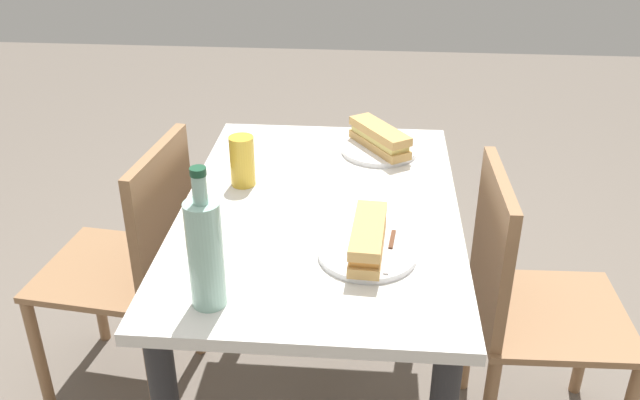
{
  "coord_description": "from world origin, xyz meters",
  "views": [
    {
      "loc": [
        1.57,
        0.13,
        1.61
      ],
      "look_at": [
        0.0,
        0.0,
        0.76
      ],
      "focal_mm": 39.08,
      "sensor_mm": 36.0,
      "label": 1
    }
  ],
  "objects_px": {
    "dining_table": "(320,249)",
    "chair_near": "(137,259)",
    "plate_far": "(379,150)",
    "water_bottle": "(205,252)",
    "baguette_sandwich_near": "(368,238)",
    "knife_far": "(391,142)",
    "plate_near": "(367,254)",
    "chair_far": "(523,300)",
    "knife_near": "(390,249)",
    "baguette_sandwich_far": "(380,138)",
    "beer_glass": "(242,161)"
  },
  "relations": [
    {
      "from": "plate_far",
      "to": "water_bottle",
      "type": "relative_size",
      "value": 0.73
    },
    {
      "from": "plate_far",
      "to": "chair_far",
      "type": "bearing_deg",
      "value": 48.58
    },
    {
      "from": "dining_table",
      "to": "plate_far",
      "type": "relative_size",
      "value": 4.82
    },
    {
      "from": "chair_near",
      "to": "water_bottle",
      "type": "height_order",
      "value": "water_bottle"
    },
    {
      "from": "chair_far",
      "to": "knife_near",
      "type": "xyz_separation_m",
      "value": [
        0.22,
        -0.37,
        0.28
      ]
    },
    {
      "from": "plate_near",
      "to": "knife_near",
      "type": "bearing_deg",
      "value": 98.87
    },
    {
      "from": "baguette_sandwich_far",
      "to": "beer_glass",
      "type": "height_order",
      "value": "beer_glass"
    },
    {
      "from": "chair_far",
      "to": "baguette_sandwich_near",
      "type": "xyz_separation_m",
      "value": [
        0.22,
        -0.42,
        0.31
      ]
    },
    {
      "from": "plate_near",
      "to": "water_bottle",
      "type": "distance_m",
      "value": 0.4
    },
    {
      "from": "dining_table",
      "to": "water_bottle",
      "type": "height_order",
      "value": "water_bottle"
    },
    {
      "from": "knife_near",
      "to": "water_bottle",
      "type": "xyz_separation_m",
      "value": [
        0.21,
        -0.37,
        0.11
      ]
    },
    {
      "from": "knife_far",
      "to": "beer_glass",
      "type": "xyz_separation_m",
      "value": [
        0.28,
        -0.41,
        0.05
      ]
    },
    {
      "from": "chair_near",
      "to": "knife_near",
      "type": "bearing_deg",
      "value": 66.05
    },
    {
      "from": "plate_near",
      "to": "baguette_sandwich_far",
      "type": "xyz_separation_m",
      "value": [
        -0.58,
        0.02,
        0.04
      ]
    },
    {
      "from": "plate_near",
      "to": "knife_far",
      "type": "bearing_deg",
      "value": 174.49
    },
    {
      "from": "dining_table",
      "to": "chair_near",
      "type": "relative_size",
      "value": 1.28
    },
    {
      "from": "chair_near",
      "to": "beer_glass",
      "type": "distance_m",
      "value": 0.47
    },
    {
      "from": "baguette_sandwich_near",
      "to": "dining_table",
      "type": "bearing_deg",
      "value": -150.74
    },
    {
      "from": "water_bottle",
      "to": "chair_near",
      "type": "bearing_deg",
      "value": -146.09
    },
    {
      "from": "chair_near",
      "to": "water_bottle",
      "type": "distance_m",
      "value": 0.75
    },
    {
      "from": "chair_far",
      "to": "chair_near",
      "type": "relative_size",
      "value": 1.0
    },
    {
      "from": "knife_near",
      "to": "plate_far",
      "type": "relative_size",
      "value": 0.8
    },
    {
      "from": "baguette_sandwich_near",
      "to": "knife_near",
      "type": "bearing_deg",
      "value": 98.87
    },
    {
      "from": "chair_far",
      "to": "beer_glass",
      "type": "height_order",
      "value": "beer_glass"
    },
    {
      "from": "chair_near",
      "to": "knife_near",
      "type": "height_order",
      "value": "chair_near"
    },
    {
      "from": "chair_far",
      "to": "baguette_sandwich_near",
      "type": "distance_m",
      "value": 0.57
    },
    {
      "from": "chair_far",
      "to": "knife_far",
      "type": "xyz_separation_m",
      "value": [
        -0.39,
        -0.37,
        0.28
      ]
    },
    {
      "from": "baguette_sandwich_near",
      "to": "plate_near",
      "type": "bearing_deg",
      "value": 90.0
    },
    {
      "from": "chair_near",
      "to": "beer_glass",
      "type": "bearing_deg",
      "value": 90.89
    },
    {
      "from": "baguette_sandwich_near",
      "to": "beer_glass",
      "type": "xyz_separation_m",
      "value": [
        -0.34,
        -0.35,
        0.02
      ]
    },
    {
      "from": "chair_far",
      "to": "plate_near",
      "type": "distance_m",
      "value": 0.55
    },
    {
      "from": "plate_near",
      "to": "dining_table",
      "type": "bearing_deg",
      "value": -150.74
    },
    {
      "from": "beer_glass",
      "to": "water_bottle",
      "type": "bearing_deg",
      "value": 2.81
    },
    {
      "from": "baguette_sandwich_near",
      "to": "chair_near",
      "type": "bearing_deg",
      "value": -116.11
    },
    {
      "from": "knife_far",
      "to": "beer_glass",
      "type": "distance_m",
      "value": 0.5
    },
    {
      "from": "plate_far",
      "to": "plate_near",
      "type": "bearing_deg",
      "value": -2.29
    },
    {
      "from": "chair_far",
      "to": "water_bottle",
      "type": "relative_size",
      "value": 2.74
    },
    {
      "from": "baguette_sandwich_near",
      "to": "knife_far",
      "type": "bearing_deg",
      "value": 174.49
    },
    {
      "from": "chair_far",
      "to": "plate_near",
      "type": "xyz_separation_m",
      "value": [
        0.22,
        -0.42,
        0.27
      ]
    },
    {
      "from": "knife_far",
      "to": "dining_table",
      "type": "bearing_deg",
      "value": -25.48
    },
    {
      "from": "baguette_sandwich_near",
      "to": "knife_near",
      "type": "height_order",
      "value": "baguette_sandwich_near"
    },
    {
      "from": "chair_far",
      "to": "knife_near",
      "type": "distance_m",
      "value": 0.51
    },
    {
      "from": "knife_far",
      "to": "knife_near",
      "type": "bearing_deg",
      "value": -0.72
    },
    {
      "from": "knife_near",
      "to": "beer_glass",
      "type": "bearing_deg",
      "value": -129.62
    },
    {
      "from": "plate_near",
      "to": "knife_far",
      "type": "distance_m",
      "value": 0.62
    },
    {
      "from": "chair_far",
      "to": "plate_far",
      "type": "xyz_separation_m",
      "value": [
        -0.35,
        -0.4,
        0.27
      ]
    },
    {
      "from": "chair_far",
      "to": "baguette_sandwich_far",
      "type": "relative_size",
      "value": 3.62
    },
    {
      "from": "baguette_sandwich_near",
      "to": "water_bottle",
      "type": "xyz_separation_m",
      "value": [
        0.2,
        -0.32,
        0.08
      ]
    },
    {
      "from": "plate_far",
      "to": "beer_glass",
      "type": "height_order",
      "value": "beer_glass"
    },
    {
      "from": "knife_near",
      "to": "knife_far",
      "type": "relative_size",
      "value": 1.11
    }
  ]
}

